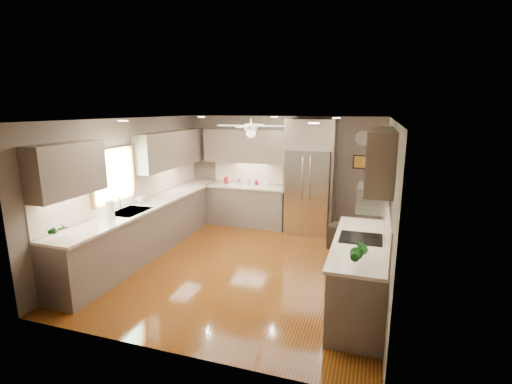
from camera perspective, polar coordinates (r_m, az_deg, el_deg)
The scene contains 28 objects.
floor at distance 6.59m, azimuth -1.57°, elevation -11.14°, with size 5.00×5.00×0.00m, color #431D09.
ceiling at distance 6.02m, azimuth -1.72°, elevation 11.16°, with size 5.00×5.00×0.00m, color white.
wall_back at distance 8.54m, azimuth 3.99°, elevation 3.16°, with size 4.50×4.50×0.00m, color brown.
wall_front at distance 4.02m, azimuth -13.78°, elevation -8.27°, with size 4.50×4.50×0.00m, color brown.
wall_left at distance 7.24m, azimuth -18.67°, elevation 0.79°, with size 5.00×5.00×0.00m, color brown.
wall_right at distance 5.85m, azimuth 19.62°, elevation -2.02°, with size 5.00×5.00×0.00m, color brown.
canister_a at distance 8.69m, azimuth -4.59°, elevation 1.78°, with size 0.10×0.10×0.16m, color maroon.
canister_b at distance 8.57m, azimuth -2.58°, elevation 1.59°, with size 0.09×0.09×0.14m, color silver.
canister_c at distance 8.54m, azimuth -1.15°, elevation 1.69°, with size 0.10×0.10×0.17m, color #BCAA8D.
canister_d at distance 8.49m, azimuth 0.05°, elevation 1.43°, with size 0.09×0.09×0.13m, color maroon.
soap_bottle at distance 7.21m, azimuth -17.19°, elevation -0.96°, with size 0.08×0.08×0.18m, color white.
potted_plant_left at distance 5.64m, azimuth -28.02°, elevation -5.06°, with size 0.16×0.11×0.29m, color #1B601F.
potted_plant_right at distance 4.30m, azimuth 15.58°, elevation -8.97°, with size 0.19×0.15×0.34m, color #1B601F.
bowl at distance 8.37m, azimuth 1.44°, elevation 1.00°, with size 0.19×0.19×0.05m, color #BCAA8D.
left_run at distance 7.38m, azimuth -15.71°, elevation -4.94°, with size 0.65×4.70×1.45m.
back_run at distance 8.62m, azimuth -1.25°, elevation -1.92°, with size 1.85×0.65×1.45m.
uppers at distance 7.00m, azimuth -5.47°, elevation 6.17°, with size 4.50×4.70×0.95m.
window at distance 6.78m, azimuth -21.14°, elevation 2.41°, with size 0.05×1.12×0.92m.
sink at distance 6.74m, azimuth -18.79°, elevation -3.07°, with size 0.50×0.70×0.32m.
refrigerator at distance 8.08m, azimuth 8.22°, elevation 2.07°, with size 1.06×0.75×2.45m.
right_run at distance 5.34m, azimuth 15.67°, elevation -11.88°, with size 0.70×2.20×1.45m.
microwave at distance 5.26m, azimuth 17.50°, elevation -0.90°, with size 0.43×0.55×0.34m.
ceiling_fan at distance 6.31m, azimuth -0.78°, elevation 9.71°, with size 1.18×1.18×0.32m.
recessed_lights at distance 6.42m, azimuth -0.84°, elevation 11.20°, with size 2.84×3.14×0.01m.
wall_clock at distance 8.18m, azimuth 16.14°, elevation 7.93°, with size 0.30×0.03×0.30m.
framed_print at distance 8.23m, azimuth 15.92°, elevation 4.46°, with size 0.36×0.03×0.30m.
stool at distance 7.43m, azimuth 12.80°, elevation -6.66°, with size 0.47×0.47×0.47m.
paper_towel at distance 6.36m, azimuth -21.51°, elevation -2.59°, with size 0.13×0.13×0.33m.
Camera 1 is at (2.02, -5.67, 2.67)m, focal length 26.00 mm.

